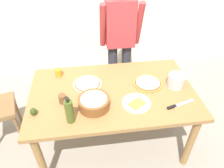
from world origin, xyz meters
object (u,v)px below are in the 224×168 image
plate_with_slice (137,103)px  avocado (33,112)px  dining_table (113,98)px  popcorn_bowl (94,102)px  pizza_raw_on_board (87,84)px  cup_small_brown (63,99)px  person_cook (120,38)px  chef_knife (177,105)px  cup_orange (59,73)px  pizza_cooked_on_tray (148,83)px  steel_pot (176,80)px  olive_oil_bottle (69,111)px

plate_with_slice → avocado: bearing=-179.4°
dining_table → popcorn_bowl: bearing=-135.6°
pizza_raw_on_board → cup_small_brown: bearing=-135.6°
person_cook → chef_knife: bearing=-71.1°
person_cook → cup_orange: 0.86m
dining_table → pizza_raw_on_board: (-0.24, 0.14, 0.10)m
plate_with_slice → popcorn_bowl: size_ratio=0.93×
person_cook → chef_knife: 1.11m
plate_with_slice → cup_orange: bearing=143.7°
dining_table → cup_orange: size_ratio=18.82×
pizza_cooked_on_tray → popcorn_bowl: 0.62m
plate_with_slice → steel_pot: bearing=24.7°
person_cook → dining_table: bearing=-104.5°
pizza_raw_on_board → steel_pot: steel_pot is taller
pizza_cooked_on_tray → plate_with_slice: (-0.18, -0.27, -0.00)m
chef_knife → avocado: bearing=177.1°
chef_knife → cup_small_brown: bearing=169.7°
person_cook → avocado: bearing=-133.1°
dining_table → cup_small_brown: size_ratio=18.82×
cup_orange → avocado: bearing=-108.3°
pizza_cooked_on_tray → dining_table: bearing=-169.5°
pizza_raw_on_board → person_cook: bearing=55.0°
steel_pot → popcorn_bowl: bearing=-167.1°
person_cook → cup_orange: (-0.73, -0.43, -0.14)m
popcorn_bowl → cup_orange: size_ratio=3.29×
pizza_cooked_on_tray → cup_orange: size_ratio=3.46×
steel_pot → cup_orange: steel_pot is taller
person_cook → pizza_raw_on_board: bearing=-125.0°
steel_pot → olive_oil_bottle: bearing=-162.3°
steel_pot → person_cook: bearing=120.0°
dining_table → pizza_cooked_on_tray: pizza_cooked_on_tray is taller
olive_oil_bottle → avocado: (-0.32, 0.12, -0.08)m
person_cook → olive_oil_bottle: bearing=-118.6°
dining_table → plate_with_slice: plate_with_slice is taller
dining_table → steel_pot: size_ratio=9.22×
cup_orange → plate_with_slice: bearing=-36.3°
pizza_raw_on_board → steel_pot: size_ratio=1.67×
dining_table → person_cook: (0.20, 0.76, 0.27)m
cup_small_brown → chef_knife: 1.04m
olive_oil_bottle → dining_table: bearing=39.6°
steel_pot → cup_small_brown: 1.11m
person_cook → plate_with_slice: (-0.01, -0.96, -0.17)m
chef_knife → pizza_raw_on_board: bearing=152.3°
olive_oil_bottle → avocado: olive_oil_bottle is taller
pizza_cooked_on_tray → avocado: size_ratio=4.20×
plate_with_slice → pizza_cooked_on_tray: bearing=56.6°
steel_pot → cup_orange: bearing=164.3°
pizza_raw_on_board → cup_orange: cup_orange is taller
person_cook → pizza_raw_on_board: size_ratio=5.58×
pizza_raw_on_board → plate_with_slice: bearing=-38.3°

